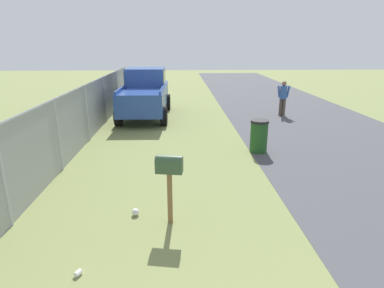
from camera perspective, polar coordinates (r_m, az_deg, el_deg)
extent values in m
cube|color=brown|center=(5.92, -3.92, -9.48)|extent=(0.09, 0.09, 0.99)
cube|color=#334C33|center=(5.67, -4.05, -4.03)|extent=(0.27, 0.50, 0.22)
cylinder|color=#334C33|center=(5.63, -4.07, -2.99)|extent=(0.27, 0.50, 0.20)
cube|color=red|center=(5.75, -4.03, -3.01)|extent=(0.02, 0.04, 0.18)
cube|color=#284793|center=(14.48, -8.29, 8.20)|extent=(4.84, 1.86, 0.90)
cube|color=#284793|center=(14.94, -8.18, 11.70)|extent=(1.66, 1.68, 0.76)
cube|color=black|center=(14.94, -8.18, 11.70)|extent=(1.61, 1.71, 0.53)
cube|color=#284793|center=(13.49, -12.44, 9.50)|extent=(2.50, 0.11, 0.12)
cube|color=#284793|center=(13.29, -5.30, 9.71)|extent=(2.50, 0.11, 0.12)
cylinder|color=black|center=(16.24, -10.77, 7.29)|extent=(0.76, 0.27, 0.76)
cylinder|color=black|center=(16.05, -4.35, 7.42)|extent=(0.76, 0.27, 0.76)
cylinder|color=black|center=(13.17, -12.88, 4.81)|extent=(0.76, 0.27, 0.76)
cylinder|color=black|center=(12.94, -5.00, 4.96)|extent=(0.76, 0.27, 0.76)
cylinder|color=#1E4C1E|center=(9.90, 11.73, 1.16)|extent=(0.51, 0.51, 0.90)
cylinder|color=black|center=(9.78, 11.91, 3.92)|extent=(0.54, 0.54, 0.08)
cylinder|color=#4C4238|center=(15.21, 15.92, 6.27)|extent=(0.14, 0.14, 0.77)
cylinder|color=#4C4238|center=(15.20, 15.39, 6.30)|extent=(0.14, 0.14, 0.77)
cylinder|color=#335999|center=(15.10, 15.87, 8.80)|extent=(0.30, 0.30, 0.58)
sphere|color=#8C6647|center=(15.05, 15.99, 10.28)|extent=(0.21, 0.21, 0.21)
cylinder|color=#335999|center=(15.12, 16.64, 8.85)|extent=(0.09, 0.17, 0.53)
cylinder|color=#335999|center=(15.07, 15.11, 8.95)|extent=(0.09, 0.17, 0.53)
cylinder|color=#9EA3A8|center=(6.50, -30.47, -5.19)|extent=(0.07, 0.07, 1.87)
cylinder|color=#9EA3A8|center=(8.84, -22.58, 1.45)|extent=(0.07, 0.07, 1.87)
cylinder|color=#9EA3A8|center=(11.33, -18.06, 5.24)|extent=(0.07, 0.07, 1.87)
cylinder|color=#9EA3A8|center=(13.91, -15.16, 7.64)|extent=(0.07, 0.07, 1.87)
cylinder|color=#9EA3A8|center=(16.52, -13.16, 9.26)|extent=(0.07, 0.07, 1.87)
cylinder|color=#9EA3A8|center=(19.16, -11.70, 10.44)|extent=(0.07, 0.07, 1.87)
cube|color=#9EA3A8|center=(9.91, -20.59, 8.67)|extent=(18.91, 0.04, 0.04)
cube|color=gray|center=(10.07, -20.04, 3.59)|extent=(18.91, 0.01, 1.87)
sphere|color=silver|center=(6.41, -9.98, -11.76)|extent=(0.14, 0.14, 0.14)
cylinder|color=white|center=(5.20, -19.50, -20.71)|extent=(0.12, 0.11, 0.08)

